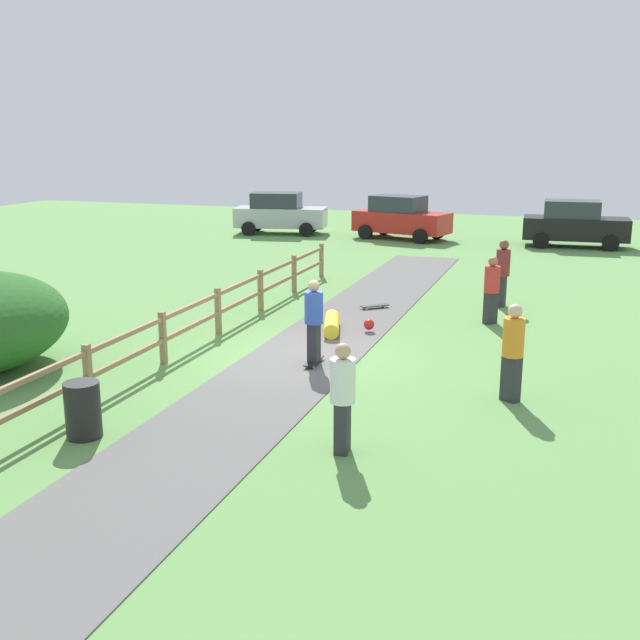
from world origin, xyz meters
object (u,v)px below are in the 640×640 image
(parked_car_red, at_px, (401,217))
(bystander_orange, at_px, (513,348))
(skater_riding, at_px, (314,318))
(skateboard_loose, at_px, (375,306))
(trash_bin, at_px, (83,410))
(skater_fallen, at_px, (335,324))
(parked_car_black, at_px, (574,224))
(bystander_white, at_px, (343,393))
(bystander_red, at_px, (492,287))
(parked_car_silver, at_px, (280,213))
(bystander_maroon, at_px, (503,270))

(parked_car_red, bearing_deg, bystander_orange, -71.85)
(skater_riding, distance_m, skateboard_loose, 5.43)
(trash_bin, relative_size, skater_riding, 0.51)
(bystander_orange, bearing_deg, parked_car_red, 108.15)
(skater_riding, bearing_deg, skater_fallen, 98.46)
(parked_car_black, bearing_deg, bystander_white, -97.39)
(skater_fallen, xyz_separation_m, parked_car_black, (5.23, 16.43, 0.76))
(trash_bin, height_order, bystander_red, bystander_red)
(parked_car_silver, height_order, parked_car_black, same)
(skater_fallen, relative_size, parked_car_black, 0.37)
(skater_riding, distance_m, skater_fallen, 2.81)
(bystander_maroon, distance_m, bystander_red, 2.03)
(parked_car_red, bearing_deg, bystander_red, -68.83)
(skateboard_loose, distance_m, bystander_orange, 7.54)
(bystander_white, distance_m, parked_car_red, 23.52)
(bystander_maroon, bearing_deg, bystander_red, -91.89)
(skateboard_loose, distance_m, bystander_maroon, 3.63)
(bystander_red, relative_size, bystander_orange, 0.95)
(skater_fallen, relative_size, bystander_orange, 0.89)
(bystander_red, bearing_deg, trash_bin, -118.94)
(skater_fallen, xyz_separation_m, skateboard_loose, (0.29, 2.69, -0.11))
(parked_car_black, bearing_deg, bystander_orange, -92.32)
(bystander_red, bearing_deg, skater_fallen, -148.93)
(trash_bin, distance_m, parked_car_red, 23.85)
(skateboard_loose, distance_m, parked_car_silver, 16.02)
(parked_car_black, bearing_deg, skater_riding, -104.20)
(bystander_orange, relative_size, parked_car_silver, 0.40)
(bystander_red, xyz_separation_m, bystander_orange, (0.99, -5.62, 0.05))
(skateboard_loose, relative_size, bystander_maroon, 0.40)
(skater_riding, height_order, parked_car_silver, parked_car_silver)
(trash_bin, xyz_separation_m, bystander_orange, (6.22, 3.85, 0.53))
(bystander_red, height_order, bystander_orange, bystander_orange)
(parked_car_red, bearing_deg, trash_bin, -89.20)
(skater_riding, height_order, skater_fallen, skater_riding)
(skater_riding, height_order, bystander_orange, skater_riding)
(skater_fallen, bearing_deg, parked_car_silver, 115.75)
(skater_fallen, height_order, skateboard_loose, skater_fallen)
(parked_car_red, bearing_deg, bystander_maroon, -65.47)
(parked_car_red, bearing_deg, skateboard_loose, -80.01)
(skater_riding, bearing_deg, skateboard_loose, 91.16)
(trash_bin, xyz_separation_m, skater_riding, (2.20, 4.73, 0.55))
(bystander_maroon, bearing_deg, parked_car_silver, 132.82)
(parked_car_red, bearing_deg, parked_car_black, -0.12)
(bystander_maroon, xyz_separation_m, parked_car_silver, (-11.42, 12.32, -0.07))
(trash_bin, bearing_deg, bystander_maroon, 65.24)
(bystander_red, height_order, parked_car_silver, parked_car_silver)
(trash_bin, bearing_deg, parked_car_silver, 104.40)
(parked_car_silver, distance_m, parked_car_red, 5.79)
(skateboard_loose, relative_size, bystander_white, 0.43)
(bystander_orange, distance_m, parked_car_silver, 23.48)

